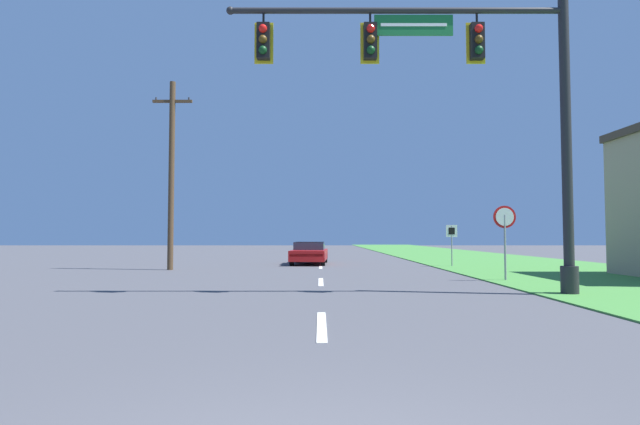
{
  "coord_description": "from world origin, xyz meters",
  "views": [
    {
      "loc": [
        -0.03,
        -2.49,
        1.51
      ],
      "look_at": [
        0.0,
        32.78,
        3.19
      ],
      "focal_mm": 28.0,
      "sensor_mm": 36.0,
      "label": 1
    }
  ],
  "objects_px": {
    "signal_mast": "(474,95)",
    "route_sign_post": "(451,236)",
    "car_ahead": "(309,253)",
    "stop_sign": "(504,226)",
    "utility_pole_near": "(171,172)"
  },
  "relations": [
    {
      "from": "stop_sign",
      "to": "utility_pole_near",
      "type": "relative_size",
      "value": 0.29
    },
    {
      "from": "signal_mast",
      "to": "car_ahead",
      "type": "xyz_separation_m",
      "value": [
        -4.62,
        14.35,
        -4.6
      ]
    },
    {
      "from": "route_sign_post",
      "to": "car_ahead",
      "type": "bearing_deg",
      "value": 160.69
    },
    {
      "from": "car_ahead",
      "to": "route_sign_post",
      "type": "distance_m",
      "value": 7.59
    },
    {
      "from": "signal_mast",
      "to": "route_sign_post",
      "type": "bearing_deg",
      "value": 78.15
    },
    {
      "from": "stop_sign",
      "to": "route_sign_post",
      "type": "height_order",
      "value": "stop_sign"
    },
    {
      "from": "car_ahead",
      "to": "utility_pole_near",
      "type": "height_order",
      "value": "utility_pole_near"
    },
    {
      "from": "car_ahead",
      "to": "stop_sign",
      "type": "height_order",
      "value": "stop_sign"
    },
    {
      "from": "route_sign_post",
      "to": "stop_sign",
      "type": "bearing_deg",
      "value": -92.09
    },
    {
      "from": "car_ahead",
      "to": "stop_sign",
      "type": "distance_m",
      "value": 12.49
    },
    {
      "from": "signal_mast",
      "to": "route_sign_post",
      "type": "distance_m",
      "value": 12.66
    },
    {
      "from": "signal_mast",
      "to": "stop_sign",
      "type": "bearing_deg",
      "value": 60.95
    },
    {
      "from": "signal_mast",
      "to": "route_sign_post",
      "type": "height_order",
      "value": "signal_mast"
    },
    {
      "from": "signal_mast",
      "to": "route_sign_post",
      "type": "relative_size",
      "value": 4.49
    },
    {
      "from": "utility_pole_near",
      "to": "signal_mast",
      "type": "bearing_deg",
      "value": -41.64
    }
  ]
}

